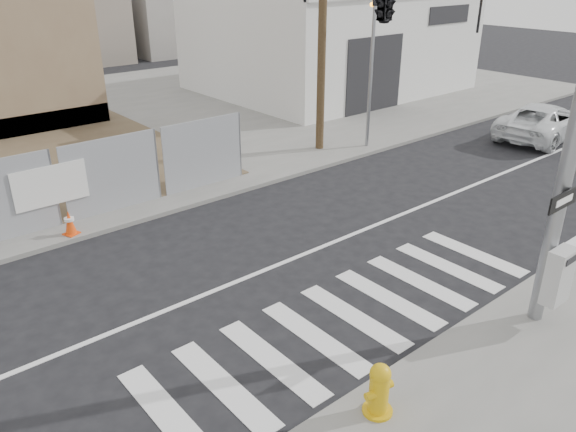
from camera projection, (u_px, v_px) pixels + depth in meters
ground at (273, 267)px, 12.52m from camera, size 100.00×100.00×0.00m
sidewalk_far at (54, 131)px, 22.28m from camera, size 50.00×20.00×0.12m
signal_pole at (441, 45)px, 10.56m from camera, size 0.96×5.87×7.00m
far_signal_pole at (372, 50)px, 18.95m from camera, size 0.16×0.20×5.60m
concrete_wall_right at (24, 46)px, 20.67m from camera, size 5.50×1.30×8.00m
auto_shop at (329, 40)px, 28.69m from camera, size 12.00×10.20×5.95m
fire_hydrant at (379, 389)px, 8.17m from camera, size 0.55×0.55×0.86m
suv at (544, 121)px, 21.36m from camera, size 4.99×2.68×1.33m
traffic_cone_d at (70, 223)px, 13.64m from camera, size 0.41×0.41×0.62m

